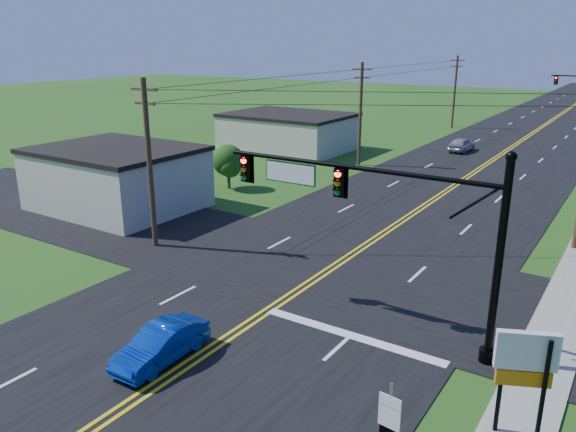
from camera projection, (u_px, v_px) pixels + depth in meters
The scene contains 14 objects.
ground at pixel (138, 395), 17.82m from camera, with size 260.00×260.00×0.00m, color #254D16.
road_main at pixel (506, 150), 57.79m from camera, with size 16.00×220.00×0.04m, color black.
road_cross at pixel (324, 270), 27.41m from camera, with size 70.00×10.00×0.04m, color black.
signal_mast_main at pixel (376, 212), 20.54m from camera, with size 11.30×0.60×7.48m.
cream_bldg_near at pixel (117, 178), 37.26m from camera, with size 10.20×8.20×4.10m.
cream_bldg_far at pixel (289, 131), 57.55m from camera, with size 12.20×9.20×3.70m.
utility_pole_left_a at pixel (149, 161), 29.36m from camera, with size 1.80×0.28×9.00m.
utility_pole_left_b at pixel (360, 112), 49.35m from camera, with size 1.80×0.28×9.00m.
utility_pole_left_c at pixel (455, 91), 70.93m from camera, with size 1.80×0.28×9.00m.
tree_left at pixel (228, 161), 42.06m from camera, with size 2.40×2.40×3.37m.
blue_car at pixel (161, 345), 19.51m from camera, with size 1.32×3.80×1.25m, color #0834AF.
distant_car at pixel (461, 145), 56.64m from camera, with size 1.65×4.10×1.40m, color #B7B7BC.
route_sign at pixel (389, 420), 14.37m from camera, with size 0.63×0.13×2.52m.
pylon_sign at pixel (525, 363), 15.10m from camera, with size 1.59×0.89×3.38m.
Camera 1 is at (12.36, -10.22, 10.75)m, focal length 35.00 mm.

